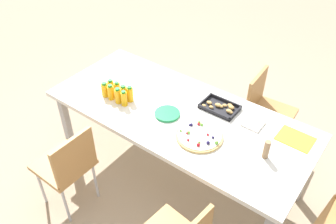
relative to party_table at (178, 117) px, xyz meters
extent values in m
plane|color=tan|center=(0.00, 0.00, -0.68)|extent=(12.00, 12.00, 0.00)
cube|color=silver|center=(0.00, 0.00, 0.04)|extent=(2.20, 0.96, 0.04)
cube|color=#99999E|center=(-1.02, -0.40, -0.33)|extent=(0.06, 0.06, 0.70)
cube|color=#99999E|center=(-1.02, 0.40, -0.33)|extent=(0.06, 0.06, 0.70)
cube|color=#99999E|center=(1.02, 0.40, -0.33)|extent=(0.06, 0.06, 0.70)
cube|color=#B7844C|center=(0.52, 0.80, -0.23)|extent=(0.42, 0.42, 0.04)
cube|color=#B7844C|center=(0.33, 0.79, -0.04)|extent=(0.05, 0.38, 0.38)
cylinder|color=silver|center=(0.67, 0.97, -0.48)|extent=(0.02, 0.02, 0.41)
cylinder|color=silver|center=(0.69, 0.65, -0.48)|extent=(0.02, 0.02, 0.41)
cylinder|color=silver|center=(0.35, 0.95, -0.48)|extent=(0.02, 0.02, 0.41)
cylinder|color=silver|center=(0.37, 0.63, -0.48)|extent=(0.02, 0.02, 0.41)
cube|color=#B7844C|center=(-0.56, -0.81, -0.23)|extent=(0.40, 0.40, 0.04)
cube|color=#B7844C|center=(-0.38, -0.81, -0.04)|extent=(0.03, 0.38, 0.38)
cylinder|color=silver|center=(-0.72, -0.96, -0.48)|extent=(0.02, 0.02, 0.41)
cylinder|color=silver|center=(-0.72, -0.64, -0.48)|extent=(0.02, 0.02, 0.41)
cylinder|color=silver|center=(-0.40, -0.97, -0.48)|extent=(0.02, 0.02, 0.41)
cylinder|color=silver|center=(-0.40, -0.65, -0.48)|extent=(0.02, 0.02, 0.41)
cylinder|color=silver|center=(1.32, 0.14, -0.48)|extent=(0.02, 0.02, 0.41)
cylinder|color=#FAAE14|center=(-0.64, -0.20, 0.12)|extent=(0.06, 0.06, 0.12)
cylinder|color=#1E8C33|center=(-0.64, -0.20, 0.19)|extent=(0.04, 0.04, 0.02)
cylinder|color=#FAAD14|center=(-0.57, -0.20, 0.12)|extent=(0.06, 0.06, 0.13)
cylinder|color=#1E8C33|center=(-0.57, -0.20, 0.20)|extent=(0.04, 0.04, 0.02)
cylinder|color=#F9AE14|center=(-0.48, -0.20, 0.12)|extent=(0.06, 0.06, 0.13)
cylinder|color=#1E8C33|center=(-0.48, -0.20, 0.20)|extent=(0.04, 0.04, 0.02)
cylinder|color=#F9AE14|center=(-0.42, -0.20, 0.12)|extent=(0.05, 0.05, 0.13)
cylinder|color=#1E8C33|center=(-0.42, -0.20, 0.20)|extent=(0.03, 0.03, 0.02)
cylinder|color=#F9AC14|center=(-0.63, -0.13, 0.12)|extent=(0.05, 0.05, 0.12)
cylinder|color=#1E8C33|center=(-0.63, -0.13, 0.18)|extent=(0.04, 0.04, 0.02)
cylinder|color=#FAAE14|center=(-0.56, -0.13, 0.12)|extent=(0.05, 0.05, 0.12)
cylinder|color=#1E8C33|center=(-0.56, -0.13, 0.19)|extent=(0.04, 0.04, 0.02)
cylinder|color=#F9AC14|center=(-0.48, -0.13, 0.12)|extent=(0.06, 0.06, 0.12)
cylinder|color=#1E8C33|center=(-0.48, -0.13, 0.19)|extent=(0.04, 0.04, 0.02)
cylinder|color=#F9AE14|center=(-0.42, -0.12, 0.12)|extent=(0.06, 0.06, 0.13)
cylinder|color=#1E8C33|center=(-0.42, -0.12, 0.20)|extent=(0.04, 0.04, 0.02)
cylinder|color=tan|center=(0.30, -0.15, 0.07)|extent=(0.36, 0.36, 0.02)
cylinder|color=white|center=(0.30, -0.15, 0.08)|extent=(0.33, 0.33, 0.01)
sphere|color=#66B238|center=(0.23, -0.04, 0.09)|extent=(0.02, 0.02, 0.02)
sphere|color=#66B238|center=(0.26, -0.05, 0.09)|extent=(0.02, 0.02, 0.02)
sphere|color=#1E1947|center=(0.40, -0.19, 0.09)|extent=(0.03, 0.03, 0.03)
sphere|color=#66B238|center=(0.17, -0.20, 0.09)|extent=(0.02, 0.02, 0.02)
sphere|color=#66B238|center=(0.35, -0.23, 0.09)|extent=(0.02, 0.02, 0.02)
sphere|color=red|center=(0.36, -0.26, 0.09)|extent=(0.03, 0.03, 0.03)
sphere|color=red|center=(0.22, -0.20, 0.09)|extent=(0.02, 0.02, 0.02)
sphere|color=red|center=(0.35, -0.12, 0.09)|extent=(0.02, 0.02, 0.02)
sphere|color=#1E1947|center=(0.19, -0.10, 0.09)|extent=(0.02, 0.02, 0.02)
sphere|color=red|center=(0.27, -0.26, 0.09)|extent=(0.02, 0.02, 0.02)
sphere|color=#66B238|center=(0.45, -0.16, 0.09)|extent=(0.03, 0.03, 0.03)
sphere|color=#1E1947|center=(0.18, -0.11, 0.09)|extent=(0.02, 0.02, 0.02)
sphere|color=#66B238|center=(0.23, -0.19, 0.09)|extent=(0.02, 0.02, 0.02)
sphere|color=red|center=(0.23, -0.06, 0.09)|extent=(0.02, 0.02, 0.02)
sphere|color=#1E1947|center=(0.40, -0.12, 0.09)|extent=(0.02, 0.02, 0.02)
cube|color=black|center=(0.25, 0.24, 0.06)|extent=(0.30, 0.21, 0.01)
cube|color=black|center=(0.25, 0.14, 0.08)|extent=(0.30, 0.01, 0.03)
cube|color=black|center=(0.25, 0.34, 0.08)|extent=(0.30, 0.01, 0.03)
cube|color=black|center=(0.10, 0.24, 0.08)|extent=(0.01, 0.21, 0.03)
cube|color=black|center=(0.39, 0.24, 0.08)|extent=(0.01, 0.21, 0.03)
ellipsoid|color=tan|center=(0.36, 0.23, 0.08)|extent=(0.04, 0.03, 0.02)
ellipsoid|color=tan|center=(0.25, 0.25, 0.08)|extent=(0.04, 0.03, 0.02)
ellipsoid|color=tan|center=(0.27, 0.28, 0.08)|extent=(0.04, 0.03, 0.02)
ellipsoid|color=tan|center=(0.15, 0.23, 0.08)|extent=(0.05, 0.04, 0.03)
ellipsoid|color=tan|center=(0.23, 0.25, 0.08)|extent=(0.06, 0.04, 0.03)
ellipsoid|color=tan|center=(0.33, 0.29, 0.08)|extent=(0.05, 0.04, 0.03)
ellipsoid|color=tan|center=(0.31, 0.31, 0.08)|extent=(0.05, 0.03, 0.03)
ellipsoid|color=tan|center=(0.14, 0.18, 0.08)|extent=(0.04, 0.03, 0.02)
ellipsoid|color=tan|center=(0.34, 0.23, 0.08)|extent=(0.05, 0.04, 0.03)
ellipsoid|color=tan|center=(0.19, 0.19, 0.08)|extent=(0.04, 0.03, 0.02)
cylinder|color=#1E8C4C|center=(-0.05, -0.08, 0.06)|extent=(0.21, 0.21, 0.00)
cylinder|color=#1E8C4C|center=(-0.05, -0.08, 0.07)|extent=(0.21, 0.21, 0.00)
cylinder|color=#1E8C4C|center=(-0.05, -0.08, 0.07)|extent=(0.21, 0.21, 0.00)
cylinder|color=#1E8C4C|center=(-0.05, -0.08, 0.08)|extent=(0.21, 0.21, 0.00)
cube|color=white|center=(0.56, 0.22, 0.07)|extent=(0.15, 0.15, 0.02)
cylinder|color=#9E7A56|center=(0.78, -0.04, 0.13)|extent=(0.04, 0.04, 0.15)
cube|color=yellow|center=(0.89, 0.26, 0.06)|extent=(0.26, 0.20, 0.01)
camera|label=1|loc=(1.28, -1.84, 1.89)|focal=37.63mm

